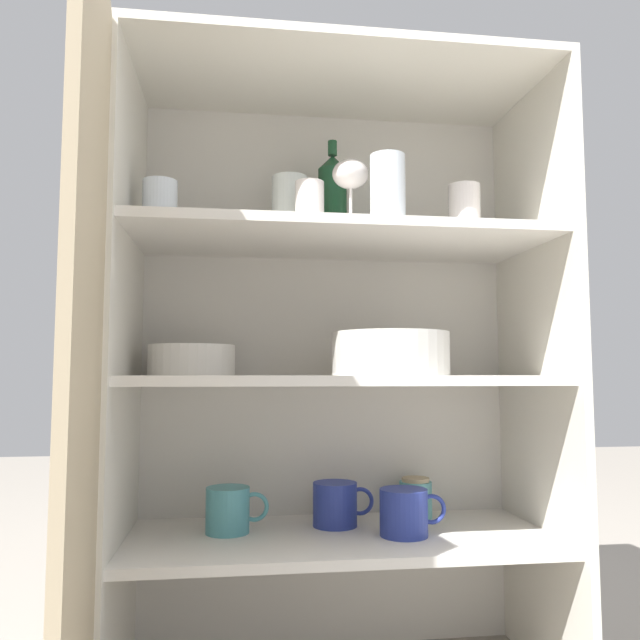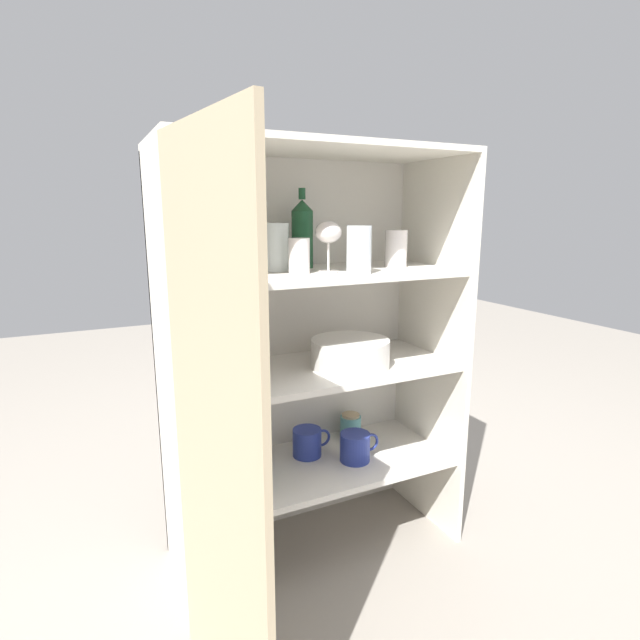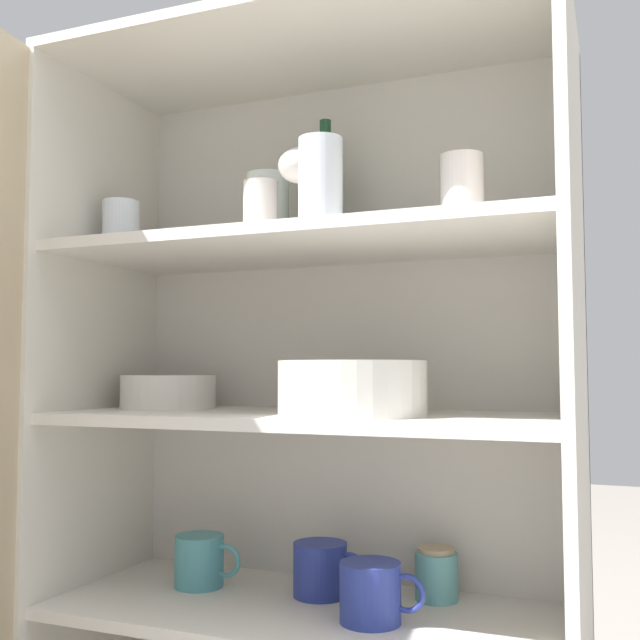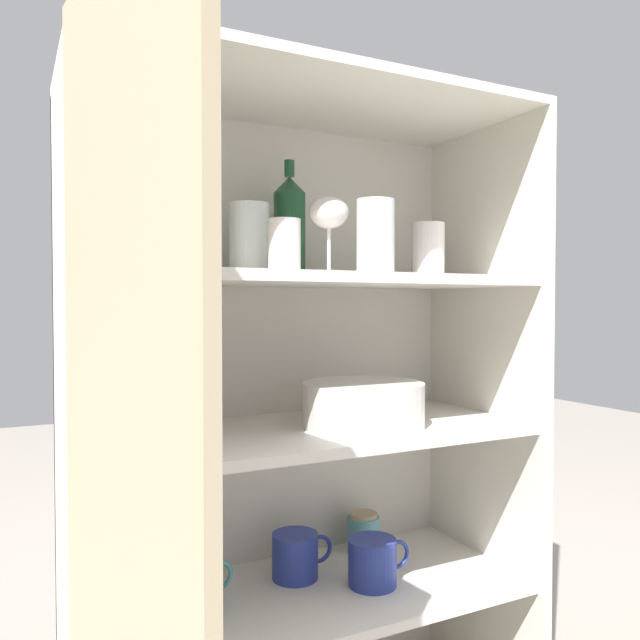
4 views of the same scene
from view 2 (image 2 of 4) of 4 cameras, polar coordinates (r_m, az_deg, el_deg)
The scene contains 22 objects.
ground_plane at distance 1.74m, azimuth 2.45°, elevation -27.54°, with size 8.00×8.00×0.00m, color gray.
cupboard_back_panel at distance 1.74m, azimuth -3.30°, elevation -3.45°, with size 0.92×0.02×1.28m, color silver.
cupboard_side_left at distance 1.45m, azimuth -16.94°, elevation -7.28°, with size 0.02×0.41×1.28m, color silver.
cupboard_side_right at distance 1.80m, azimuth 12.46°, elevation -3.20°, with size 0.02×0.41×1.28m, color silver.
cupboard_top_panel at distance 1.51m, azimuth -0.61°, elevation 19.01°, with size 0.92×0.41×0.02m, color silver.
shelf_board_lower at distance 1.71m, azimuth -0.53°, elevation -16.40°, with size 0.88×0.37×0.02m, color silver.
shelf_board_middle at distance 1.58m, azimuth -0.56°, elevation -5.80°, with size 0.88×0.37×0.02m, color silver.
shelf_board_upper at distance 1.51m, azimuth -0.58°, elevation 5.27°, with size 0.88×0.37×0.02m, color silver.
cupboard_door at distance 1.06m, azimuth -11.85°, elevation -14.37°, with size 0.08×0.46×1.28m.
tumbler_glass_0 at distance 1.36m, azimuth -14.83°, elevation 6.58°, with size 0.07×0.07×0.10m.
tumbler_glass_1 at distance 1.44m, azimuth -2.40°, elevation 7.34°, with size 0.06×0.06×0.10m.
tumbler_glass_2 at distance 1.43m, azimuth 4.48°, elevation 7.98°, with size 0.07×0.07×0.14m.
tumbler_glass_3 at distance 1.63m, azimuth 8.68°, elevation 8.07°, with size 0.07×0.07×0.12m.
tumbler_glass_4 at distance 1.52m, azimuth -5.09°, elevation 8.32°, with size 0.08×0.08×0.14m.
wine_glass_0 at distance 1.46m, azimuth 0.98°, elevation 9.78°, with size 0.08×0.08×0.15m.
wine_bottle at distance 1.59m, azimuth -2.15°, elevation 9.85°, with size 0.07×0.07×0.25m.
plate_stack_white at distance 1.57m, azimuth 3.48°, elevation -3.83°, with size 0.25×0.25×0.09m.
mixing_bowl_large at distance 1.51m, azimuth -12.26°, elevation -5.14°, with size 0.19×0.19×0.06m.
coffee_mug_primary at distance 1.71m, azimuth 4.08°, elevation -14.27°, with size 0.14×0.10×0.10m.
coffee_mug_extra_1 at distance 1.64m, azimuth -8.73°, elevation -15.59°, with size 0.13×0.09×0.09m.
coffee_mug_extra_2 at distance 1.74m, azimuth -1.49°, elevation -13.80°, with size 0.14×0.10×0.09m.
storage_jar at distance 1.86m, azimuth 3.51°, elevation -12.01°, with size 0.08×0.08×0.09m.
Camera 2 is at (-0.64, -1.17, 1.11)m, focal length 28.00 mm.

